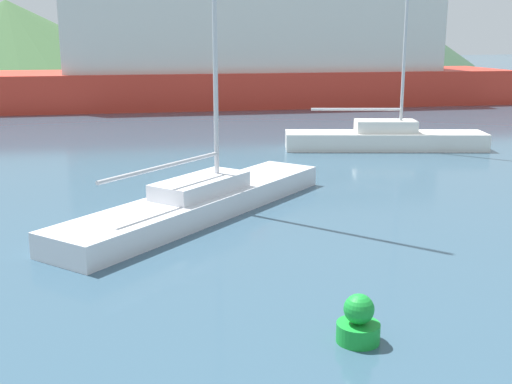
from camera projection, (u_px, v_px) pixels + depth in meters
The scene contains 6 objects.
sailboat_inner at pixel (201, 198), 15.95m from camera, with size 8.41×6.27×11.05m.
sailboat_outer at pixel (385, 137), 25.17m from camera, with size 7.76×4.58×10.27m.
ferry_distant at pixel (254, 60), 40.97m from camera, with size 33.95×13.88×8.08m.
buoy_marker at pixel (358, 322), 9.33m from camera, with size 0.64×0.64×0.74m.
hill_central at pixel (9, 36), 78.24m from camera, with size 34.97×34.97×8.56m.
hill_east at pixel (304, 6), 100.18m from camera, with size 52.31×52.31×17.77m.
Camera 1 is at (-4.44, 2.14, 4.37)m, focal length 45.00 mm.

